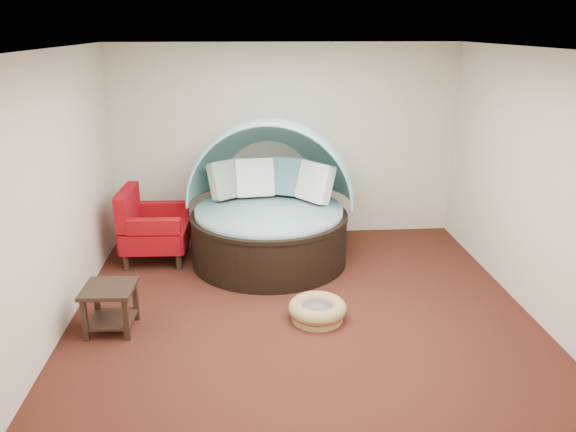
{
  "coord_description": "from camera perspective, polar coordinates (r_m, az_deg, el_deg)",
  "views": [
    {
      "loc": [
        -0.56,
        -5.57,
        3.01
      ],
      "look_at": [
        -0.1,
        0.6,
        0.91
      ],
      "focal_mm": 35.0,
      "sensor_mm": 36.0,
      "label": 1
    }
  ],
  "objects": [
    {
      "name": "red_armchair",
      "position": [
        7.7,
        -13.8,
        -1.14
      ],
      "size": [
        0.88,
        0.89,
        1.0
      ],
      "rotation": [
        0.0,
        0.0,
        -0.04
      ],
      "color": "black",
      "rests_on": "floor"
    },
    {
      "name": "wall_right",
      "position": [
        6.55,
        23.79,
        2.93
      ],
      "size": [
        0.0,
        5.0,
        5.0
      ],
      "primitive_type": "plane",
      "rotation": [
        1.57,
        0.0,
        -1.57
      ],
      "color": "beige",
      "rests_on": "floor"
    },
    {
      "name": "canopy_daybed",
      "position": [
        7.41,
        -1.86,
        2.03
      ],
      "size": [
        2.39,
        2.32,
        1.9
      ],
      "rotation": [
        0.0,
        0.0,
        -0.14
      ],
      "color": "black",
      "rests_on": "floor"
    },
    {
      "name": "ceiling",
      "position": [
        5.6,
        1.56,
        16.62
      ],
      "size": [
        5.0,
        5.0,
        0.0
      ],
      "primitive_type": "plane",
      "rotation": [
        3.14,
        0.0,
        0.0
      ],
      "color": "white",
      "rests_on": "wall_back"
    },
    {
      "name": "wall_front",
      "position": [
        3.51,
        5.48,
        -8.64
      ],
      "size": [
        5.0,
        0.0,
        5.0
      ],
      "primitive_type": "plane",
      "rotation": [
        -1.57,
        0.0,
        0.0
      ],
      "color": "beige",
      "rests_on": "floor"
    },
    {
      "name": "pet_basket",
      "position": [
        6.12,
        3.0,
        -9.51
      ],
      "size": [
        0.74,
        0.74,
        0.22
      ],
      "rotation": [
        0.0,
        0.0,
        0.19
      ],
      "color": "#9A7C46",
      "rests_on": "floor"
    },
    {
      "name": "wall_left",
      "position": [
        6.11,
        -22.6,
        2.03
      ],
      "size": [
        0.0,
        5.0,
        5.0
      ],
      "primitive_type": "plane",
      "rotation": [
        1.57,
        0.0,
        1.57
      ],
      "color": "beige",
      "rests_on": "floor"
    },
    {
      "name": "side_table",
      "position": [
        6.1,
        -17.61,
        -8.35
      ],
      "size": [
        0.54,
        0.54,
        0.49
      ],
      "rotation": [
        0.0,
        0.0,
        -0.04
      ],
      "color": "black",
      "rests_on": "floor"
    },
    {
      "name": "wall_back",
      "position": [
        8.24,
        -0.27,
        7.51
      ],
      "size": [
        5.0,
        0.0,
        5.0
      ],
      "primitive_type": "plane",
      "rotation": [
        1.57,
        0.0,
        0.0
      ],
      "color": "beige",
      "rests_on": "floor"
    },
    {
      "name": "floor",
      "position": [
        6.35,
        1.34,
        -9.51
      ],
      "size": [
        5.0,
        5.0,
        0.0
      ],
      "primitive_type": "plane",
      "color": "#451C13",
      "rests_on": "ground"
    }
  ]
}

